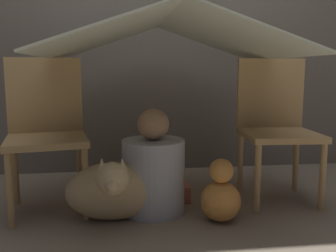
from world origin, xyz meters
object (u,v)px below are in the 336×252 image
at_px(chair_left, 46,127).
at_px(person_front, 154,171).
at_px(dog, 113,190).
at_px(chair_right, 276,123).

distance_m(chair_left, person_front, 0.67).
height_order(person_front, dog, person_front).
bearing_deg(person_front, chair_right, 11.16).
relative_size(chair_right, dog, 1.71).
bearing_deg(chair_right, person_front, -165.20).
xyz_separation_m(chair_left, dog, (0.38, -0.27, -0.31)).
bearing_deg(chair_left, person_front, -24.60).
bearing_deg(chair_right, dog, -161.20).
xyz_separation_m(chair_left, person_front, (0.61, -0.15, -0.24)).
xyz_separation_m(chair_right, person_front, (-0.79, -0.16, -0.24)).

